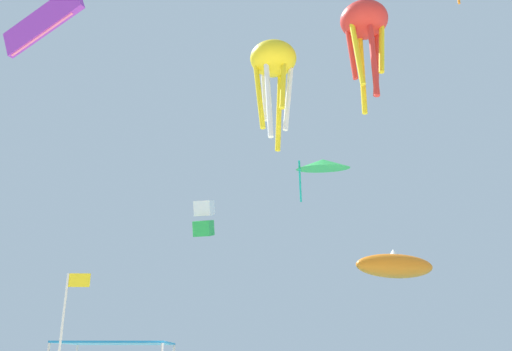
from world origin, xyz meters
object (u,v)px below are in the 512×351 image
at_px(banner_flag, 64,334).
at_px(kite_delta_green, 323,164).
at_px(kite_inflatable_orange, 395,266).
at_px(kite_octopus_yellow, 273,64).
at_px(kite_parafoil_purple, 43,22).
at_px(canopy_tent, 117,346).
at_px(kite_octopus_red, 364,25).
at_px(kite_box_white, 204,218).

relative_size(banner_flag, kite_delta_green, 0.93).
height_order(kite_delta_green, kite_inflatable_orange, kite_delta_green).
relative_size(kite_octopus_yellow, kite_delta_green, 1.40).
distance_m(banner_flag, kite_inflatable_orange, 30.60).
distance_m(kite_octopus_yellow, kite_parafoil_purple, 11.17).
xyz_separation_m(canopy_tent, banner_flag, (-0.59, -3.31, 0.20)).
bearing_deg(kite_inflatable_orange, kite_delta_green, -142.84).
bearing_deg(kite_delta_green, kite_octopus_red, -73.62).
distance_m(kite_parafoil_purple, kite_inflatable_orange, 29.28).
height_order(kite_octopus_yellow, kite_delta_green, kite_octopus_yellow).
bearing_deg(kite_octopus_red, kite_delta_green, -59.98).
bearing_deg(banner_flag, kite_delta_green, 61.99).
relative_size(canopy_tent, kite_delta_green, 0.80).
distance_m(canopy_tent, kite_delta_green, 21.02).
bearing_deg(kite_octopus_red, banner_flag, 63.60).
bearing_deg(kite_delta_green, banner_flag, -109.90).
distance_m(canopy_tent, kite_box_white, 26.39).
bearing_deg(kite_octopus_yellow, kite_box_white, 159.33).
height_order(banner_flag, kite_box_white, kite_box_white).
height_order(banner_flag, kite_octopus_yellow, kite_octopus_yellow).
height_order(canopy_tent, kite_box_white, kite_box_white).
xyz_separation_m(banner_flag, kite_inflatable_orange, (15.99, 25.38, 6.03)).
xyz_separation_m(canopy_tent, kite_octopus_yellow, (5.40, 6.52, 14.12)).
bearing_deg(kite_octopus_yellow, kite_inflatable_orange, 111.61).
relative_size(canopy_tent, kite_box_white, 1.00).
bearing_deg(canopy_tent, kite_box_white, 88.44).
bearing_deg(kite_octopus_red, kite_parafoil_purple, 37.41).
xyz_separation_m(kite_box_white, kite_parafoil_purple, (-5.54, -22.04, 2.98)).
xyz_separation_m(canopy_tent, kite_box_white, (0.66, 24.24, 10.42)).
distance_m(kite_delta_green, kite_inflatable_orange, 11.01).
xyz_separation_m(kite_octopus_yellow, kite_parafoil_purple, (-10.27, -4.32, -0.72)).
distance_m(kite_octopus_yellow, kite_octopus_red, 5.49).
bearing_deg(kite_box_white, canopy_tent, 102.67).
relative_size(canopy_tent, banner_flag, 0.86).
relative_size(kite_delta_green, kite_box_white, 1.25).
bearing_deg(kite_parafoil_purple, canopy_tent, -178.13).
relative_size(kite_delta_green, kite_inflatable_orange, 0.63).
bearing_deg(canopy_tent, kite_inflatable_orange, 55.09).
distance_m(kite_box_white, kite_octopus_red, 21.14).
height_order(kite_delta_green, kite_octopus_red, kite_octopus_red).
height_order(kite_inflatable_orange, kite_octopus_red, kite_octopus_red).
distance_m(kite_delta_green, kite_parafoil_purple, 18.96).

